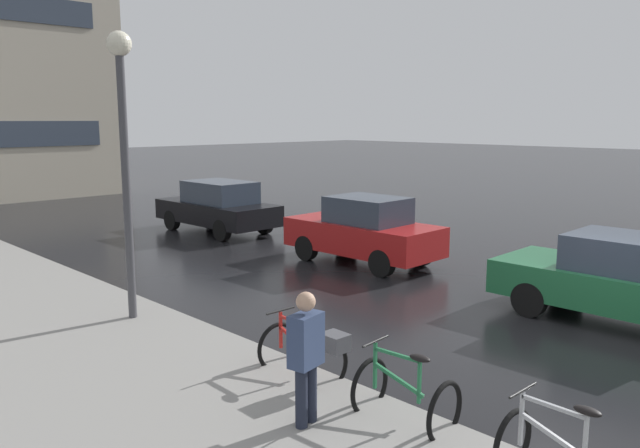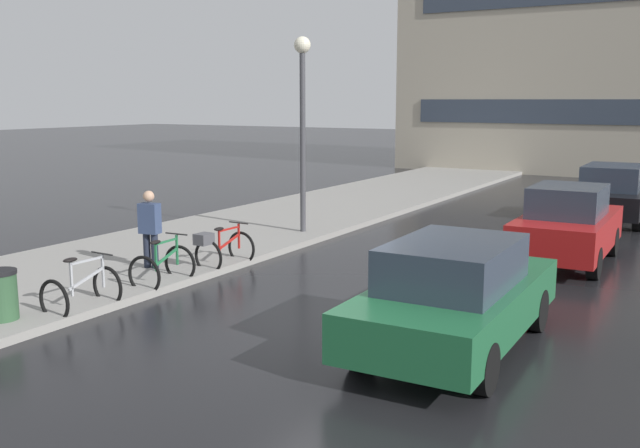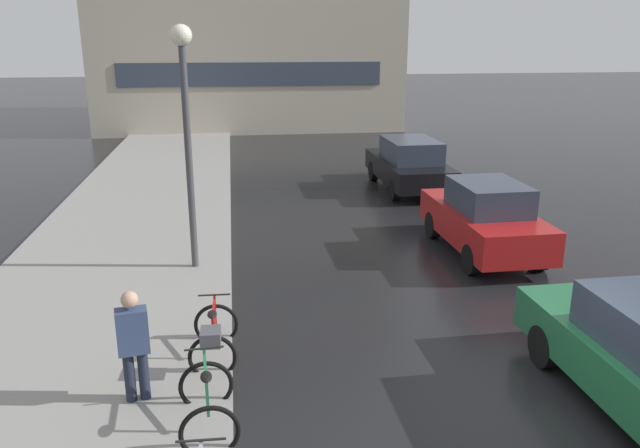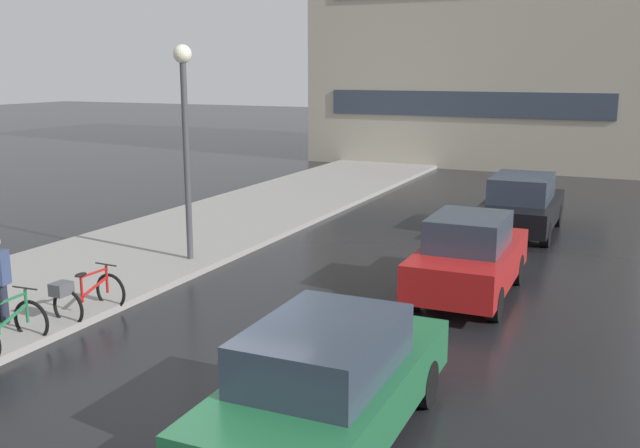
{
  "view_description": "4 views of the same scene",
  "coord_description": "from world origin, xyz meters",
  "px_view_note": "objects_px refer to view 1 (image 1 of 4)",
  "views": [
    {
      "loc": [
        -9.36,
        -3.65,
        3.56
      ],
      "look_at": [
        -0.61,
        5.23,
        1.46
      ],
      "focal_mm": 35.0,
      "sensor_mm": 36.0,
      "label": 1
    },
    {
      "loc": [
        5.1,
        -9.08,
        3.44
      ],
      "look_at": [
        -1.34,
        1.87,
        1.23
      ],
      "focal_mm": 40.0,
      "sensor_mm": 36.0,
      "label": 2
    },
    {
      "loc": [
        -3.45,
        -6.36,
        4.81
      ],
      "look_at": [
        -2.06,
        3.53,
        1.75
      ],
      "focal_mm": 35.0,
      "sensor_mm": 36.0,
      "label": 3
    },
    {
      "loc": [
        5.13,
        -7.15,
        4.46
      ],
      "look_at": [
        -0.05,
        4.03,
        1.77
      ],
      "focal_mm": 40.0,
      "sensor_mm": 36.0,
      "label": 4
    }
  ],
  "objects_px": {
    "bicycle_third": "(309,351)",
    "car_red": "(364,231)",
    "bicycle_second": "(405,396)",
    "pedestrian": "(306,356)",
    "car_black": "(218,207)",
    "streetlamp": "(123,130)",
    "car_green": "(629,280)"
  },
  "relations": [
    {
      "from": "pedestrian",
      "to": "bicycle_third",
      "type": "bearing_deg",
      "value": 44.98
    },
    {
      "from": "car_green",
      "to": "car_red",
      "type": "bearing_deg",
      "value": 88.19
    },
    {
      "from": "bicycle_third",
      "to": "streetlamp",
      "type": "distance_m",
      "value": 4.94
    },
    {
      "from": "bicycle_third",
      "to": "pedestrian",
      "type": "relative_size",
      "value": 0.82
    },
    {
      "from": "car_green",
      "to": "car_red",
      "type": "xyz_separation_m",
      "value": [
        0.2,
        6.34,
        0.03
      ]
    },
    {
      "from": "car_black",
      "to": "pedestrian",
      "type": "xyz_separation_m",
      "value": [
        -6.92,
        -11.43,
        0.14
      ]
    },
    {
      "from": "bicycle_second",
      "to": "car_green",
      "type": "height_order",
      "value": "car_green"
    },
    {
      "from": "car_black",
      "to": "streetlamp",
      "type": "height_order",
      "value": "streetlamp"
    },
    {
      "from": "streetlamp",
      "to": "bicycle_third",
      "type": "bearing_deg",
      "value": -83.12
    },
    {
      "from": "bicycle_second",
      "to": "bicycle_third",
      "type": "xyz_separation_m",
      "value": [
        0.04,
        1.66,
        0.08
      ]
    },
    {
      "from": "bicycle_third",
      "to": "car_green",
      "type": "xyz_separation_m",
      "value": [
        5.74,
        -2.06,
        0.32
      ]
    },
    {
      "from": "bicycle_second",
      "to": "pedestrian",
      "type": "height_order",
      "value": "pedestrian"
    },
    {
      "from": "car_red",
      "to": "pedestrian",
      "type": "relative_size",
      "value": 2.36
    },
    {
      "from": "bicycle_third",
      "to": "car_black",
      "type": "height_order",
      "value": "car_black"
    },
    {
      "from": "bicycle_third",
      "to": "car_green",
      "type": "height_order",
      "value": "car_green"
    },
    {
      "from": "car_black",
      "to": "pedestrian",
      "type": "distance_m",
      "value": 13.36
    },
    {
      "from": "car_green",
      "to": "car_black",
      "type": "bearing_deg",
      "value": 89.09
    },
    {
      "from": "car_black",
      "to": "car_red",
      "type": "bearing_deg",
      "value": -89.98
    },
    {
      "from": "bicycle_third",
      "to": "car_red",
      "type": "height_order",
      "value": "car_red"
    },
    {
      "from": "bicycle_third",
      "to": "car_red",
      "type": "bearing_deg",
      "value": 35.75
    },
    {
      "from": "car_red",
      "to": "streetlamp",
      "type": "relative_size",
      "value": 0.8
    },
    {
      "from": "car_green",
      "to": "car_red",
      "type": "distance_m",
      "value": 6.34
    },
    {
      "from": "bicycle_second",
      "to": "streetlamp",
      "type": "distance_m",
      "value": 6.38
    },
    {
      "from": "bicycle_second",
      "to": "streetlamp",
      "type": "bearing_deg",
      "value": 94.49
    },
    {
      "from": "bicycle_third",
      "to": "pedestrian",
      "type": "bearing_deg",
      "value": -135.02
    },
    {
      "from": "bicycle_second",
      "to": "car_black",
      "type": "bearing_deg",
      "value": 63.71
    },
    {
      "from": "car_green",
      "to": "pedestrian",
      "type": "bearing_deg",
      "value": 170.84
    },
    {
      "from": "bicycle_second",
      "to": "car_green",
      "type": "xyz_separation_m",
      "value": [
        5.78,
        -0.4,
        0.39
      ]
    },
    {
      "from": "pedestrian",
      "to": "streetlamp",
      "type": "distance_m",
      "value": 5.53
    },
    {
      "from": "car_red",
      "to": "streetlamp",
      "type": "height_order",
      "value": "streetlamp"
    },
    {
      "from": "bicycle_second",
      "to": "pedestrian",
      "type": "bearing_deg",
      "value": 144.07
    },
    {
      "from": "bicycle_second",
      "to": "pedestrian",
      "type": "xyz_separation_m",
      "value": [
        -0.94,
        0.68,
        0.55
      ]
    }
  ]
}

